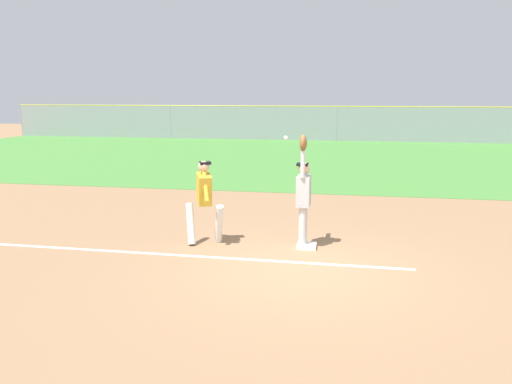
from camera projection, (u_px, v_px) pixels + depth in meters
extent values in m
plane|color=#936D4C|center=(303.00, 270.00, 9.02)|extent=(74.84, 74.84, 0.00)
cube|color=#478438|center=(332.00, 158.00, 24.26)|extent=(44.37, 17.79, 0.01)
cube|color=white|center=(100.00, 250.00, 10.12)|extent=(12.00, 0.24, 0.01)
cube|color=white|center=(307.00, 246.00, 10.29)|extent=(0.39, 0.39, 0.08)
cylinder|color=silver|center=(304.00, 225.00, 10.39)|extent=(0.15, 0.15, 0.85)
cylinder|color=silver|center=(302.00, 228.00, 10.20)|extent=(0.15, 0.15, 0.85)
cube|color=#B7B7B7|center=(304.00, 191.00, 10.15)|extent=(0.27, 0.45, 0.60)
sphere|color=#DBAD84|center=(304.00, 168.00, 10.07)|extent=(0.24, 0.24, 0.23)
cube|color=black|center=(303.00, 164.00, 10.06)|extent=(0.23, 0.21, 0.05)
cylinder|color=#B7B7B7|center=(303.00, 162.00, 9.83)|extent=(0.09, 0.09, 0.62)
cylinder|color=#B7B7B7|center=(305.00, 174.00, 10.31)|extent=(0.11, 0.62, 0.09)
ellipsoid|color=brown|center=(303.00, 143.00, 9.76)|extent=(0.15, 0.28, 0.32)
cylinder|color=white|center=(219.00, 224.00, 10.48)|extent=(0.31, 0.46, 0.85)
cylinder|color=white|center=(191.00, 224.00, 10.50)|extent=(0.31, 0.46, 0.85)
cube|color=gold|center=(204.00, 189.00, 10.35)|extent=(0.45, 0.59, 0.66)
sphere|color=#DBAD84|center=(204.00, 167.00, 10.27)|extent=(0.30, 0.30, 0.23)
cube|color=black|center=(205.00, 163.00, 10.26)|extent=(0.28, 0.27, 0.05)
cylinder|color=gold|center=(202.00, 183.00, 10.55)|extent=(0.25, 0.40, 0.58)
cylinder|color=gold|center=(206.00, 187.00, 10.13)|extent=(0.25, 0.40, 0.58)
sphere|color=white|center=(286.00, 138.00, 9.73)|extent=(0.07, 0.07, 0.07)
cube|color=#93999E|center=(337.00, 124.00, 32.65)|extent=(44.37, 0.06, 2.15)
cylinder|color=yellow|center=(337.00, 106.00, 32.44)|extent=(44.37, 0.06, 0.06)
cylinder|color=gray|center=(22.00, 121.00, 36.47)|extent=(0.08, 0.08, 2.15)
cylinder|color=gray|center=(171.00, 122.00, 34.56)|extent=(0.08, 0.08, 2.15)
cylinder|color=gray|center=(337.00, 124.00, 32.65)|extent=(0.08, 0.08, 2.15)
cube|color=#1E6B33|center=(265.00, 128.00, 35.88)|extent=(4.57, 2.33, 0.55)
cube|color=#2D333D|center=(265.00, 122.00, 35.79)|extent=(2.36, 1.96, 0.40)
cylinder|color=black|center=(286.00, 131.00, 36.75)|extent=(0.62, 0.28, 0.60)
cylinder|color=black|center=(285.00, 134.00, 34.89)|extent=(0.62, 0.28, 0.60)
cylinder|color=black|center=(246.00, 131.00, 36.97)|extent=(0.62, 0.28, 0.60)
cylinder|color=black|center=(243.00, 133.00, 35.11)|extent=(0.62, 0.28, 0.60)
cube|color=#B7B7BC|center=(331.00, 128.00, 35.83)|extent=(4.40, 1.91, 0.55)
cube|color=#2D333D|center=(331.00, 122.00, 35.74)|extent=(2.20, 1.75, 0.40)
cylinder|color=black|center=(352.00, 132.00, 36.55)|extent=(0.60, 0.22, 0.60)
cylinder|color=black|center=(352.00, 134.00, 34.72)|extent=(0.60, 0.22, 0.60)
cylinder|color=black|center=(311.00, 131.00, 37.06)|extent=(0.60, 0.22, 0.60)
cylinder|color=black|center=(309.00, 133.00, 35.22)|extent=(0.60, 0.22, 0.60)
cube|color=black|center=(398.00, 129.00, 34.94)|extent=(4.45, 2.03, 0.55)
cube|color=#2D333D|center=(399.00, 122.00, 34.85)|extent=(2.25, 1.81, 0.40)
cylinder|color=black|center=(419.00, 133.00, 35.62)|extent=(0.61, 0.24, 0.60)
cylinder|color=black|center=(422.00, 135.00, 33.79)|extent=(0.61, 0.24, 0.60)
cylinder|color=black|center=(376.00, 132.00, 36.20)|extent=(0.61, 0.24, 0.60)
cylinder|color=black|center=(377.00, 134.00, 34.37)|extent=(0.61, 0.24, 0.60)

